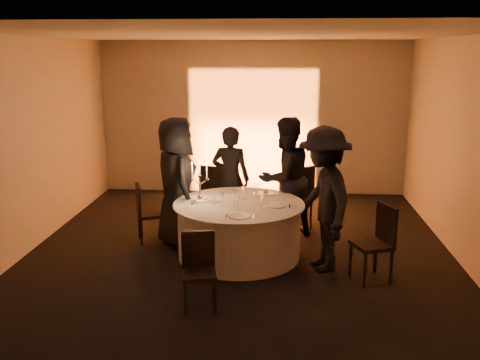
# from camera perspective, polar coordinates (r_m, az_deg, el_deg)

# --- Properties ---
(floor) EXTENTS (7.00, 7.00, 0.00)m
(floor) POSITION_cam_1_polar(r_m,az_deg,el_deg) (7.56, -0.12, -8.12)
(floor) COLOR black
(floor) RESTS_ON ground
(ceiling) EXTENTS (7.00, 7.00, 0.00)m
(ceiling) POSITION_cam_1_polar(r_m,az_deg,el_deg) (7.02, -0.13, 15.26)
(ceiling) COLOR silver
(ceiling) RESTS_ON wall_back
(wall_back) EXTENTS (7.00, 0.00, 7.00)m
(wall_back) POSITION_cam_1_polar(r_m,az_deg,el_deg) (10.59, 1.39, 6.59)
(wall_back) COLOR #B1ABA4
(wall_back) RESTS_ON floor
(wall_front) EXTENTS (7.00, 0.00, 7.00)m
(wall_front) POSITION_cam_1_polar(r_m,az_deg,el_deg) (3.77, -4.39, -6.63)
(wall_front) COLOR #B1ABA4
(wall_front) RESTS_ON floor
(wall_left) EXTENTS (0.00, 7.00, 7.00)m
(wall_left) POSITION_cam_1_polar(r_m,az_deg,el_deg) (7.96, -22.24, 3.21)
(wall_left) COLOR #B1ABA4
(wall_left) RESTS_ON floor
(wall_right) EXTENTS (0.00, 7.00, 7.00)m
(wall_right) POSITION_cam_1_polar(r_m,az_deg,el_deg) (7.52, 23.32, 2.55)
(wall_right) COLOR #B1ABA4
(wall_right) RESTS_ON floor
(uplighter_fixture) EXTENTS (0.25, 0.12, 0.10)m
(uplighter_fixture) POSITION_cam_1_polar(r_m,az_deg,el_deg) (10.58, 1.26, -1.43)
(uplighter_fixture) COLOR black
(uplighter_fixture) RESTS_ON floor
(banquet_table) EXTENTS (1.80, 1.80, 0.77)m
(banquet_table) POSITION_cam_1_polar(r_m,az_deg,el_deg) (7.42, -0.12, -5.36)
(banquet_table) COLOR black
(banquet_table) RESTS_ON floor
(chair_left) EXTENTS (0.50, 0.50, 0.88)m
(chair_left) POSITION_cam_1_polar(r_m,az_deg,el_deg) (8.08, -10.01, -3.18)
(chair_left) COLOR black
(chair_left) RESTS_ON floor
(chair_back_left) EXTENTS (0.54, 0.54, 0.98)m
(chair_back_left) POSITION_cam_1_polar(r_m,az_deg,el_deg) (8.88, -2.74, -1.06)
(chair_back_left) COLOR black
(chair_back_left) RESTS_ON floor
(chair_back_right) EXTENTS (0.63, 0.63, 1.04)m
(chair_back_right) POSITION_cam_1_polar(r_m,az_deg,el_deg) (8.54, 6.16, -1.44)
(chair_back_right) COLOR black
(chair_back_right) RESTS_ON floor
(chair_right) EXTENTS (0.55, 0.55, 0.97)m
(chair_right) POSITION_cam_1_polar(r_m,az_deg,el_deg) (6.86, 14.48, -6.04)
(chair_right) COLOR black
(chair_right) RESTS_ON floor
(chair_front) EXTENTS (0.44, 0.44, 0.85)m
(chair_front) POSITION_cam_1_polar(r_m,az_deg,el_deg) (6.02, -4.42, -9.13)
(chair_front) COLOR black
(chair_front) RESTS_ON floor
(guest_left) EXTENTS (0.94, 1.09, 1.88)m
(guest_left) POSITION_cam_1_polar(r_m,az_deg,el_deg) (7.84, -6.82, -0.18)
(guest_left) COLOR black
(guest_left) RESTS_ON floor
(guest_back_left) EXTENTS (0.68, 0.51, 1.68)m
(guest_back_left) POSITION_cam_1_polar(r_m,az_deg,el_deg) (8.39, -1.01, 0.11)
(guest_back_left) COLOR black
(guest_back_left) RESTS_ON floor
(guest_back_right) EXTENTS (1.14, 1.10, 1.86)m
(guest_back_right) POSITION_cam_1_polar(r_m,az_deg,el_deg) (8.06, 4.82, 0.16)
(guest_back_right) COLOR black
(guest_back_right) RESTS_ON floor
(guest_right) EXTENTS (1.02, 1.37, 1.89)m
(guest_right) POSITION_cam_1_polar(r_m,az_deg,el_deg) (6.95, 8.90, -2.04)
(guest_right) COLOR black
(guest_right) RESTS_ON floor
(plate_left) EXTENTS (0.36, 0.25, 0.01)m
(plate_left) POSITION_cam_1_polar(r_m,az_deg,el_deg) (7.57, -4.33, -1.91)
(plate_left) COLOR silver
(plate_left) RESTS_ON banquet_table
(plate_back_left) EXTENTS (0.36, 0.29, 0.08)m
(plate_back_left) POSITION_cam_1_polar(r_m,az_deg,el_deg) (7.87, -0.87, -1.20)
(plate_back_left) COLOR silver
(plate_back_left) RESTS_ON banquet_table
(plate_back_right) EXTENTS (0.35, 0.27, 0.08)m
(plate_back_right) POSITION_cam_1_polar(r_m,az_deg,el_deg) (7.79, 2.77, -1.37)
(plate_back_right) COLOR silver
(plate_back_right) RESTS_ON banquet_table
(plate_right) EXTENTS (0.36, 0.26, 0.01)m
(plate_right) POSITION_cam_1_polar(r_m,az_deg,el_deg) (7.19, 3.95, -2.74)
(plate_right) COLOR silver
(plate_right) RESTS_ON banquet_table
(plate_front) EXTENTS (0.36, 0.29, 0.01)m
(plate_front) POSITION_cam_1_polar(r_m,az_deg,el_deg) (6.73, -0.03, -3.88)
(plate_front) COLOR silver
(plate_front) RESTS_ON banquet_table
(coffee_cup) EXTENTS (0.11, 0.11, 0.07)m
(coffee_cup) POSITION_cam_1_polar(r_m,az_deg,el_deg) (7.32, -4.95, -2.29)
(coffee_cup) COLOR silver
(coffee_cup) RESTS_ON banquet_table
(candelabra) EXTENTS (0.26, 0.12, 0.61)m
(candelabra) POSITION_cam_1_polar(r_m,az_deg,el_deg) (7.34, -4.31, -0.73)
(candelabra) COLOR silver
(candelabra) RESTS_ON banquet_table
(wine_glass_a) EXTENTS (0.07, 0.07, 0.19)m
(wine_glass_a) POSITION_cam_1_polar(r_m,az_deg,el_deg) (7.46, 0.37, -1.07)
(wine_glass_a) COLOR white
(wine_glass_a) RESTS_ON banquet_table
(wine_glass_b) EXTENTS (0.07, 0.07, 0.19)m
(wine_glass_b) POSITION_cam_1_polar(r_m,az_deg,el_deg) (7.14, -1.91, -1.74)
(wine_glass_b) COLOR white
(wine_glass_b) RESTS_ON banquet_table
(wine_glass_c) EXTENTS (0.07, 0.07, 0.19)m
(wine_glass_c) POSITION_cam_1_polar(r_m,az_deg,el_deg) (6.95, 2.27, -2.18)
(wine_glass_c) COLOR white
(wine_glass_c) RESTS_ON banquet_table
(wine_glass_d) EXTENTS (0.07, 0.07, 0.19)m
(wine_glass_d) POSITION_cam_1_polar(r_m,az_deg,el_deg) (6.95, -0.20, -2.19)
(wine_glass_d) COLOR white
(wine_glass_d) RESTS_ON banquet_table
(wine_glass_e) EXTENTS (0.07, 0.07, 0.19)m
(wine_glass_e) POSITION_cam_1_polar(r_m,az_deg,el_deg) (7.59, 1.75, -0.81)
(wine_glass_e) COLOR white
(wine_glass_e) RESTS_ON banquet_table
(tumbler_a) EXTENTS (0.07, 0.07, 0.09)m
(tumbler_a) POSITION_cam_1_polar(r_m,az_deg,el_deg) (7.27, -2.85, -2.24)
(tumbler_a) COLOR white
(tumbler_a) RESTS_ON banquet_table
(tumbler_b) EXTENTS (0.07, 0.07, 0.09)m
(tumbler_b) POSITION_cam_1_polar(r_m,az_deg,el_deg) (7.10, -0.44, -2.60)
(tumbler_b) COLOR white
(tumbler_b) RESTS_ON banquet_table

